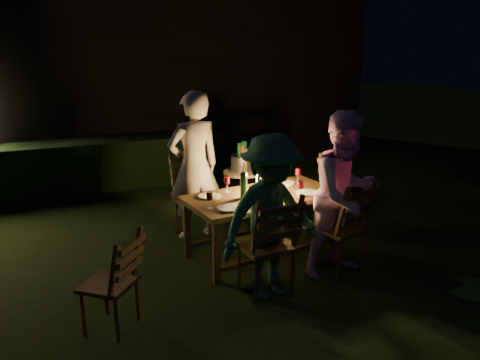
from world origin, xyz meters
name	(u,v)px	position (x,y,z in m)	size (l,w,h in m)	color
garden_envelope	(106,81)	(-0.01, 6.15, 1.58)	(40.00, 40.00, 3.20)	black
dining_table	(263,200)	(0.84, 0.33, 0.64)	(1.79, 1.06, 0.71)	#4A2B18
chair_near_left	(267,262)	(0.49, -0.49, 0.32)	(0.48, 0.52, 1.06)	#4A2B18
chair_near_right	(339,243)	(1.39, -0.37, 0.32)	(0.58, 0.61, 1.05)	#4A2B18
chair_far_left	(197,213)	(0.29, 1.04, 0.33)	(0.53, 0.57, 1.08)	#4A2B18
chair_far_right	(265,200)	(1.28, 1.17, 0.33)	(0.57, 0.59, 1.08)	#4A2B18
chair_end	(344,208)	(2.06, 0.49, 0.32)	(0.60, 0.58, 1.07)	#4A2B18
chair_spare	(112,299)	(-0.96, -0.52, 0.27)	(0.59, 0.58, 0.90)	#4A2B18
person_house_side	(194,167)	(0.29, 1.09, 0.90)	(0.66, 0.43, 1.80)	#BFADA3
person_opp_right	(345,195)	(1.39, -0.42, 0.85)	(0.83, 0.64, 1.70)	#E79FD9
person_opp_left	(271,218)	(0.50, -0.54, 0.78)	(1.01, 0.58, 1.56)	#336648
lantern	(264,179)	(0.88, 0.39, 0.86)	(0.16, 0.16, 0.35)	white
plate_far_left	(210,196)	(0.26, 0.48, 0.71)	(0.25, 0.25, 0.01)	white
plate_near_left	(229,208)	(0.32, 0.05, 0.71)	(0.25, 0.25, 0.01)	white
plate_far_right	(284,183)	(1.26, 0.61, 0.71)	(0.25, 0.25, 0.01)	white
plate_near_right	(307,193)	(1.31, 0.17, 0.71)	(0.25, 0.25, 0.01)	white
wineglass_a	(227,184)	(0.50, 0.57, 0.79)	(0.06, 0.06, 0.18)	#59070F
wineglass_b	(210,200)	(0.14, 0.12, 0.79)	(0.06, 0.06, 0.18)	#59070F
wineglass_c	(300,189)	(1.17, 0.10, 0.79)	(0.06, 0.06, 0.18)	#59070F
wineglass_d	(298,175)	(1.43, 0.59, 0.79)	(0.06, 0.06, 0.18)	#59070F
wineglass_e	(271,195)	(0.78, 0.02, 0.79)	(0.06, 0.06, 0.18)	silver
bottle_table	(244,186)	(0.59, 0.30, 0.85)	(0.07, 0.07, 0.28)	#0F471E
napkin_left	(268,204)	(0.73, 0.00, 0.71)	(0.18, 0.14, 0.01)	red
napkin_right	(319,193)	(1.42, 0.11, 0.71)	(0.18, 0.14, 0.01)	red
phone	(227,212)	(0.26, -0.04, 0.71)	(0.14, 0.07, 0.01)	black
side_table	(242,177)	(1.07, 1.45, 0.59)	(0.50, 0.50, 0.67)	#8E6847
ice_bucket	(242,163)	(1.07, 1.45, 0.78)	(0.30, 0.30, 0.22)	#A5A8AD
bottle_bucket_a	(240,161)	(1.02, 1.41, 0.83)	(0.07, 0.07, 0.32)	#0F471E
bottle_bucket_b	(244,159)	(1.12, 1.49, 0.83)	(0.07, 0.07, 0.32)	#0F471E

